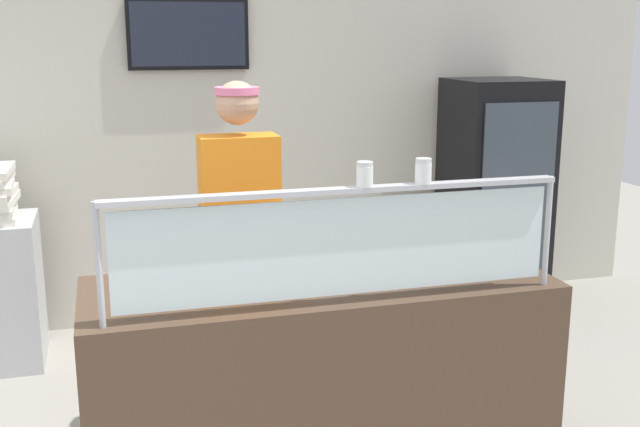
{
  "coord_description": "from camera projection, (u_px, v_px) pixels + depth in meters",
  "views": [
    {
      "loc": [
        0.14,
        -2.64,
        1.97
      ],
      "look_at": [
        1.0,
        0.39,
        1.24
      ],
      "focal_mm": 43.21,
      "sensor_mm": 36.0,
      "label": 1
    }
  ],
  "objects": [
    {
      "name": "worker_figure",
      "position": [
        241.0,
        235.0,
        3.81
      ],
      "size": [
        0.41,
        0.5,
        1.76
      ],
      "color": "#23232D",
      "rests_on": "ground"
    },
    {
      "name": "serving_counter",
      "position": [
        320.0,
        385.0,
        3.37
      ],
      "size": [
        1.98,
        0.71,
        0.95
      ],
      "primitive_type": "cube",
      "color": "#4C3828",
      "rests_on": "ground"
    },
    {
      "name": "ground_plane",
      "position": [
        287.0,
        415.0,
        4.08
      ],
      "size": [
        12.0,
        12.0,
        0.0
      ],
      "primitive_type": "plane",
      "color": "gray",
      "rests_on": "ground"
    },
    {
      "name": "pizza_tray",
      "position": [
        258.0,
        277.0,
        3.27
      ],
      "size": [
        0.48,
        0.48,
        0.04
      ],
      "color": "#9EA0A8",
      "rests_on": "serving_counter"
    },
    {
      "name": "drink_fridge",
      "position": [
        494.0,
        197.0,
        5.51
      ],
      "size": [
        0.64,
        0.64,
        1.67
      ],
      "color": "black",
      "rests_on": "ground"
    },
    {
      "name": "parmesan_shaker",
      "position": [
        365.0,
        176.0,
        2.9
      ],
      "size": [
        0.06,
        0.06,
        0.1
      ],
      "color": "white",
      "rests_on": "sneeze_guard"
    },
    {
      "name": "shop_rear_unit",
      "position": [
        229.0,
        126.0,
        5.32
      ],
      "size": [
        6.38,
        0.13,
        2.7
      ],
      "color": "beige",
      "rests_on": "ground"
    },
    {
      "name": "pizza_server",
      "position": [
        263.0,
        273.0,
        3.26
      ],
      "size": [
        0.09,
        0.28,
        0.01
      ],
      "primitive_type": "cube",
      "rotation": [
        0.0,
        0.0,
        0.05
      ],
      "color": "#ADAFB7",
      "rests_on": "pizza_tray"
    },
    {
      "name": "pepper_flake_shaker",
      "position": [
        423.0,
        172.0,
        2.96
      ],
      "size": [
        0.06,
        0.06,
        0.1
      ],
      "color": "white",
      "rests_on": "sneeze_guard"
    },
    {
      "name": "sneeze_guard",
      "position": [
        341.0,
        232.0,
        2.92
      ],
      "size": [
        1.81,
        0.06,
        0.46
      ],
      "color": "#B2B5BC",
      "rests_on": "serving_counter"
    }
  ]
}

